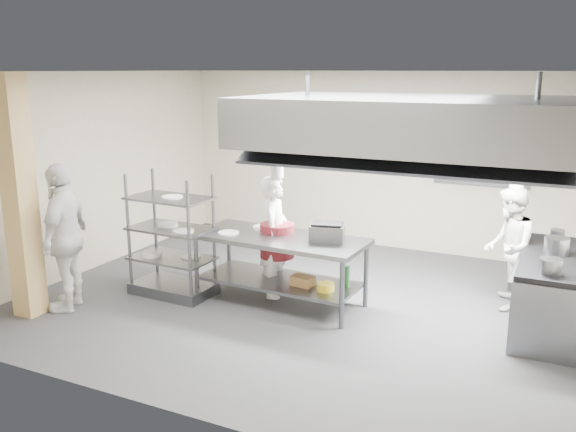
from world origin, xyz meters
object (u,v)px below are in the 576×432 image
at_px(cooking_range, 554,295).
at_px(chef_line, 508,248).
at_px(chef_plating, 65,237).
at_px(island, 280,270).
at_px(pass_rack, 171,235).
at_px(stockpot, 557,245).
at_px(chef_head, 275,237).
at_px(griddle, 327,233).

xyz_separation_m(cooking_range, chef_line, (-0.60, 0.46, 0.38)).
distance_m(cooking_range, chef_line, 0.84).
height_order(cooking_range, chef_plating, chef_plating).
height_order(island, pass_rack, pass_rack).
height_order(island, chef_plating, chef_plating).
relative_size(chef_plating, stockpot, 6.70).
xyz_separation_m(pass_rack, chef_line, (4.18, 1.48, -0.04)).
height_order(pass_rack, chef_head, pass_rack).
height_order(cooking_range, stockpot, stockpot).
bearing_deg(pass_rack, chef_head, 26.14).
bearing_deg(cooking_range, chef_line, 142.14).
height_order(pass_rack, chef_plating, chef_plating).
relative_size(griddle, stockpot, 1.50).
relative_size(pass_rack, chef_line, 1.05).
distance_m(island, chef_line, 2.96).
height_order(island, griddle, griddle).
bearing_deg(chef_head, cooking_range, -95.46).
bearing_deg(stockpot, cooking_range, -72.97).
relative_size(cooking_range, chef_line, 1.25).
bearing_deg(chef_plating, cooking_range, 88.13).
distance_m(island, griddle, 0.85).
distance_m(pass_rack, chef_line, 4.44).
height_order(chef_line, chef_plating, chef_plating).
xyz_separation_m(pass_rack, chef_plating, (-0.90, -1.01, 0.11)).
bearing_deg(chef_plating, island, 98.13).
bearing_deg(griddle, stockpot, -0.15).
relative_size(cooking_range, stockpot, 7.04).
relative_size(island, chef_head, 1.38).
distance_m(cooking_range, chef_plating, 6.06).
height_order(chef_head, stockpot, chef_head).
xyz_separation_m(pass_rack, cooking_range, (4.78, 1.02, -0.42)).
distance_m(chef_line, griddle, 2.34).
height_order(pass_rack, griddle, pass_rack).
bearing_deg(chef_line, griddle, -68.76).
bearing_deg(stockpot, pass_rack, -166.71).
height_order(chef_head, griddle, chef_head).
bearing_deg(cooking_range, chef_plating, -160.34).
height_order(island, stockpot, stockpot).
height_order(chef_line, griddle, chef_line).
xyz_separation_m(chef_line, griddle, (-2.08, -1.06, 0.22)).
distance_m(chef_head, stockpot, 3.50).
distance_m(pass_rack, stockpot, 4.88).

